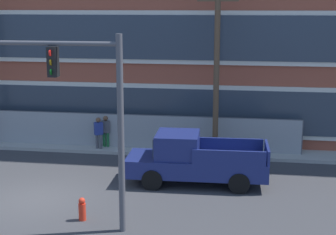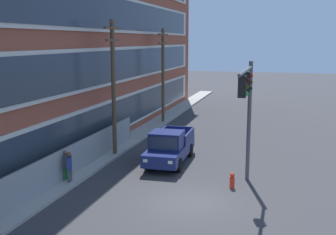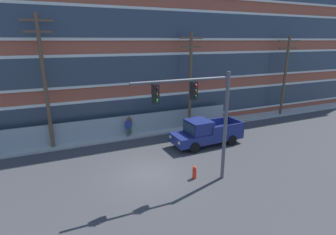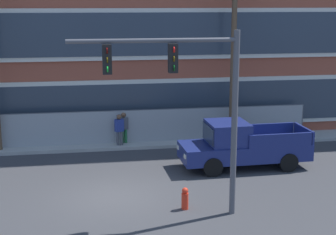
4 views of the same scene
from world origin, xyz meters
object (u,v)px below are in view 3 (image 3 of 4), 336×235
traffic_signal_mast (202,108)px  pickup_truck_navy (206,133)px  utility_pole_midblock (190,78)px  utility_pole_near_corner (44,79)px  fire_hydrant (194,172)px  utility_pole_far_east (285,72)px  pedestrian_by_fence (128,127)px  pedestrian_near_cabinet (130,125)px

traffic_signal_mast → pickup_truck_navy: bearing=55.1°
pickup_truck_navy → utility_pole_midblock: utility_pole_midblock is taller
pickup_truck_navy → utility_pole_near_corner: size_ratio=0.60×
fire_hydrant → utility_pole_near_corner: bearing=132.6°
traffic_signal_mast → utility_pole_far_east: size_ratio=0.76×
traffic_signal_mast → pedestrian_by_fence: size_ratio=3.63×
pickup_truck_navy → utility_pole_midblock: bearing=80.5°
pickup_truck_navy → utility_pole_far_east: (11.64, 3.80, 3.60)m
traffic_signal_mast → pickup_truck_navy: size_ratio=1.09×
pickup_truck_navy → traffic_signal_mast: bearing=-124.9°
utility_pole_near_corner → pedestrian_near_cabinet: 7.21m
utility_pole_midblock → pedestrian_near_cabinet: size_ratio=4.94×
pedestrian_near_cabinet → pedestrian_by_fence: same height
pickup_truck_navy → pedestrian_near_cabinet: 6.31m
utility_pole_far_east → pedestrian_near_cabinet: bearing=178.6°
pedestrian_near_cabinet → fire_hydrant: (1.47, -8.28, -0.59)m
traffic_signal_mast → fire_hydrant: bearing=88.0°
pickup_truck_navy → pedestrian_near_cabinet: size_ratio=3.32×
utility_pole_midblock → utility_pole_far_east: size_ratio=1.03×
utility_pole_near_corner → pedestrian_near_cabinet: bearing=2.7°
utility_pole_far_east → pedestrian_near_cabinet: 16.74m
traffic_signal_mast → fire_hydrant: 4.00m
pickup_truck_navy → utility_pole_midblock: 5.22m
traffic_signal_mast → pickup_truck_navy: 6.64m
traffic_signal_mast → utility_pole_midblock: bearing=65.1°
utility_pole_near_corner → utility_pole_far_east: (22.25, -0.11, -0.55)m
pickup_truck_navy → utility_pole_midblock: (0.62, 3.71, 3.62)m
utility_pole_near_corner → utility_pole_midblock: bearing=-1.1°
fire_hydrant → utility_pole_far_east: bearing=27.9°
pedestrian_near_cabinet → pedestrian_by_fence: 0.47m
pickup_truck_navy → fire_hydrant: pickup_truck_navy is taller
traffic_signal_mast → pedestrian_by_fence: (-1.69, 8.47, -3.37)m
traffic_signal_mast → pedestrian_by_fence: 9.27m
utility_pole_far_east → pedestrian_by_fence: (-16.60, -0.01, -3.58)m
pedestrian_by_fence → pickup_truck_navy: bearing=-37.4°
traffic_signal_mast → utility_pole_near_corner: (-7.34, 8.60, 0.77)m
pedestrian_near_cabinet → traffic_signal_mast: bearing=-80.7°
pickup_truck_navy → fire_hydrant: (-3.25, -4.09, -0.58)m
utility_pole_near_corner → utility_pole_far_east: bearing=-0.3°
utility_pole_near_corner → utility_pole_far_east: 22.25m
utility_pole_midblock → fire_hydrant: 9.66m
traffic_signal_mast → utility_pole_far_east: bearing=29.6°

